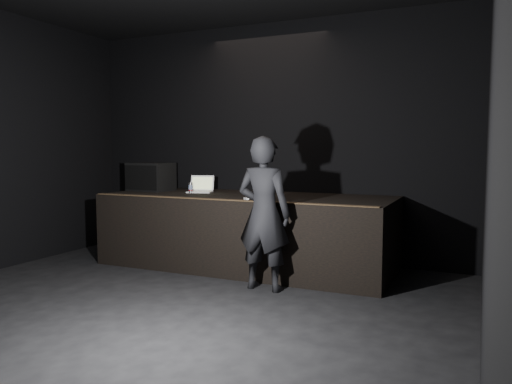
{
  "coord_description": "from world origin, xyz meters",
  "views": [
    {
      "loc": [
        2.96,
        -3.46,
        1.64
      ],
      "look_at": [
        0.34,
        2.3,
        1.09
      ],
      "focal_mm": 35.0,
      "sensor_mm": 36.0,
      "label": 1
    }
  ],
  "objects_px": {
    "laptop": "(201,188)",
    "beer_can": "(191,188)",
    "person": "(264,214)",
    "stage_monitor": "(150,177)",
    "stage_riser": "(247,231)"
  },
  "relations": [
    {
      "from": "laptop",
      "to": "beer_can",
      "type": "distance_m",
      "value": 0.2
    },
    {
      "from": "beer_can",
      "to": "person",
      "type": "relative_size",
      "value": 0.09
    },
    {
      "from": "person",
      "to": "stage_monitor",
      "type": "bearing_deg",
      "value": -20.8
    },
    {
      "from": "stage_monitor",
      "to": "laptop",
      "type": "xyz_separation_m",
      "value": [
        0.83,
        0.1,
        -0.15
      ]
    },
    {
      "from": "stage_monitor",
      "to": "beer_can",
      "type": "bearing_deg",
      "value": -2.16
    },
    {
      "from": "stage_monitor",
      "to": "beer_can",
      "type": "distance_m",
      "value": 0.79
    },
    {
      "from": "laptop",
      "to": "person",
      "type": "relative_size",
      "value": 0.24
    },
    {
      "from": "stage_riser",
      "to": "person",
      "type": "bearing_deg",
      "value": -54.5
    },
    {
      "from": "stage_riser",
      "to": "beer_can",
      "type": "xyz_separation_m",
      "value": [
        -0.88,
        -0.04,
        0.58
      ]
    },
    {
      "from": "stage_monitor",
      "to": "person",
      "type": "relative_size",
      "value": 0.37
    },
    {
      "from": "laptop",
      "to": "person",
      "type": "distance_m",
      "value": 1.86
    },
    {
      "from": "stage_monitor",
      "to": "laptop",
      "type": "distance_m",
      "value": 0.85
    },
    {
      "from": "stage_riser",
      "to": "laptop",
      "type": "distance_m",
      "value": 1.0
    },
    {
      "from": "laptop",
      "to": "stage_riser",
      "type": "bearing_deg",
      "value": -26.51
    },
    {
      "from": "stage_monitor",
      "to": "beer_can",
      "type": "relative_size",
      "value": 4.36
    }
  ]
}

